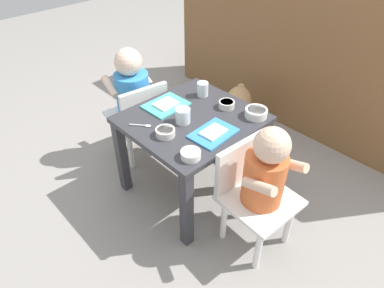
{
  "coord_description": "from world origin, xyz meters",
  "views": [
    {
      "loc": [
        0.95,
        -0.9,
        1.31
      ],
      "look_at": [
        0.0,
        0.0,
        0.29
      ],
      "focal_mm": 32.0,
      "sensor_mm": 36.0,
      "label": 1
    }
  ],
  "objects_px": {
    "water_cup_left": "(182,116)",
    "spoon_by_left_tray": "(142,125)",
    "seated_child_right": "(262,176)",
    "cereal_bowl_right_side": "(165,132)",
    "food_tray_right": "(213,133)",
    "food_tray_left": "(166,105)",
    "dining_table": "(192,131)",
    "water_cup_right": "(203,90)",
    "cereal_bowl_left_side": "(191,154)",
    "veggie_bowl_far": "(227,104)",
    "dog": "(237,106)",
    "seated_child_left": "(134,94)",
    "veggie_bowl_near": "(256,113)"
  },
  "relations": [
    {
      "from": "veggie_bowl_far",
      "to": "cereal_bowl_left_side",
      "type": "height_order",
      "value": "same"
    },
    {
      "from": "seated_child_left",
      "to": "seated_child_right",
      "type": "bearing_deg",
      "value": -0.1
    },
    {
      "from": "dog",
      "to": "water_cup_right",
      "type": "bearing_deg",
      "value": -80.72
    },
    {
      "from": "dog",
      "to": "cereal_bowl_left_side",
      "type": "xyz_separation_m",
      "value": [
        0.37,
        -0.75,
        0.26
      ]
    },
    {
      "from": "spoon_by_left_tray",
      "to": "veggie_bowl_far",
      "type": "bearing_deg",
      "value": 68.45
    },
    {
      "from": "seated_child_left",
      "to": "cereal_bowl_left_side",
      "type": "distance_m",
      "value": 0.66
    },
    {
      "from": "food_tray_right",
      "to": "spoon_by_left_tray",
      "type": "height_order",
      "value": "food_tray_right"
    },
    {
      "from": "veggie_bowl_far",
      "to": "food_tray_right",
      "type": "bearing_deg",
      "value": -62.25
    },
    {
      "from": "food_tray_left",
      "to": "cereal_bowl_right_side",
      "type": "bearing_deg",
      "value": -40.5
    },
    {
      "from": "food_tray_left",
      "to": "water_cup_right",
      "type": "xyz_separation_m",
      "value": [
        0.05,
        0.2,
        0.02
      ]
    },
    {
      "from": "dog",
      "to": "seated_child_right",
      "type": "bearing_deg",
      "value": -43.85
    },
    {
      "from": "dog",
      "to": "cereal_bowl_left_side",
      "type": "distance_m",
      "value": 0.88
    },
    {
      "from": "spoon_by_left_tray",
      "to": "water_cup_right",
      "type": "bearing_deg",
      "value": 91.13
    },
    {
      "from": "dining_table",
      "to": "veggie_bowl_far",
      "type": "height_order",
      "value": "veggie_bowl_far"
    },
    {
      "from": "food_tray_left",
      "to": "cereal_bowl_left_side",
      "type": "bearing_deg",
      "value": -26.09
    },
    {
      "from": "cereal_bowl_left_side",
      "to": "dining_table",
      "type": "bearing_deg",
      "value": 135.47
    },
    {
      "from": "dog",
      "to": "cereal_bowl_left_side",
      "type": "relative_size",
      "value": 4.79
    },
    {
      "from": "water_cup_right",
      "to": "spoon_by_left_tray",
      "type": "distance_m",
      "value": 0.38
    },
    {
      "from": "water_cup_left",
      "to": "cereal_bowl_right_side",
      "type": "xyz_separation_m",
      "value": [
        0.02,
        -0.12,
        -0.01
      ]
    },
    {
      "from": "seated_child_left",
      "to": "veggie_bowl_near",
      "type": "distance_m",
      "value": 0.67
    },
    {
      "from": "food_tray_left",
      "to": "water_cup_right",
      "type": "bearing_deg",
      "value": 76.0
    },
    {
      "from": "dining_table",
      "to": "veggie_bowl_far",
      "type": "bearing_deg",
      "value": 73.86
    },
    {
      "from": "dining_table",
      "to": "seated_child_right",
      "type": "xyz_separation_m",
      "value": [
        0.43,
        -0.03,
        0.02
      ]
    },
    {
      "from": "dining_table",
      "to": "water_cup_right",
      "type": "xyz_separation_m",
      "value": [
        -0.11,
        0.18,
        0.11
      ]
    },
    {
      "from": "dining_table",
      "to": "water_cup_right",
      "type": "height_order",
      "value": "water_cup_right"
    },
    {
      "from": "spoon_by_left_tray",
      "to": "cereal_bowl_left_side",
      "type": "bearing_deg",
      "value": 1.21
    },
    {
      "from": "seated_child_right",
      "to": "spoon_by_left_tray",
      "type": "height_order",
      "value": "seated_child_right"
    },
    {
      "from": "dog",
      "to": "veggie_bowl_far",
      "type": "height_order",
      "value": "veggie_bowl_far"
    },
    {
      "from": "dog",
      "to": "food_tray_left",
      "type": "height_order",
      "value": "food_tray_left"
    },
    {
      "from": "seated_child_left",
      "to": "dog",
      "type": "bearing_deg",
      "value": 65.51
    },
    {
      "from": "dining_table",
      "to": "spoon_by_left_tray",
      "type": "relative_size",
      "value": 6.76
    },
    {
      "from": "veggie_bowl_far",
      "to": "dog",
      "type": "bearing_deg",
      "value": 120.83
    },
    {
      "from": "water_cup_right",
      "to": "cereal_bowl_left_side",
      "type": "height_order",
      "value": "water_cup_right"
    },
    {
      "from": "water_cup_left",
      "to": "spoon_by_left_tray",
      "type": "xyz_separation_m",
      "value": [
        -0.1,
        -0.15,
        -0.03
      ]
    },
    {
      "from": "food_tray_left",
      "to": "food_tray_right",
      "type": "height_order",
      "value": "same"
    },
    {
      "from": "spoon_by_left_tray",
      "to": "water_cup_left",
      "type": "bearing_deg",
      "value": 56.8
    },
    {
      "from": "dining_table",
      "to": "veggie_bowl_near",
      "type": "bearing_deg",
      "value": 47.89
    },
    {
      "from": "veggie_bowl_near",
      "to": "food_tray_left",
      "type": "bearing_deg",
      "value": -145.78
    },
    {
      "from": "food_tray_right",
      "to": "cereal_bowl_left_side",
      "type": "distance_m",
      "value": 0.18
    },
    {
      "from": "cereal_bowl_right_side",
      "to": "spoon_by_left_tray",
      "type": "height_order",
      "value": "cereal_bowl_right_side"
    },
    {
      "from": "seated_child_right",
      "to": "cereal_bowl_right_side",
      "type": "relative_size",
      "value": 7.41
    },
    {
      "from": "water_cup_left",
      "to": "veggie_bowl_far",
      "type": "relative_size",
      "value": 0.91
    },
    {
      "from": "food_tray_left",
      "to": "veggie_bowl_near",
      "type": "relative_size",
      "value": 1.94
    },
    {
      "from": "water_cup_left",
      "to": "water_cup_right",
      "type": "relative_size",
      "value": 0.97
    },
    {
      "from": "food_tray_left",
      "to": "cereal_bowl_left_side",
      "type": "xyz_separation_m",
      "value": [
        0.36,
        -0.18,
        0.01
      ]
    },
    {
      "from": "food_tray_left",
      "to": "spoon_by_left_tray",
      "type": "bearing_deg",
      "value": -72.69
    },
    {
      "from": "dog",
      "to": "water_cup_left",
      "type": "bearing_deg",
      "value": -74.57
    },
    {
      "from": "food_tray_right",
      "to": "food_tray_left",
      "type": "bearing_deg",
      "value": 180.0
    },
    {
      "from": "food_tray_left",
      "to": "cereal_bowl_right_side",
      "type": "xyz_separation_m",
      "value": [
        0.18,
        -0.15,
        0.01
      ]
    },
    {
      "from": "seated_child_right",
      "to": "food_tray_right",
      "type": "relative_size",
      "value": 3.03
    }
  ]
}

